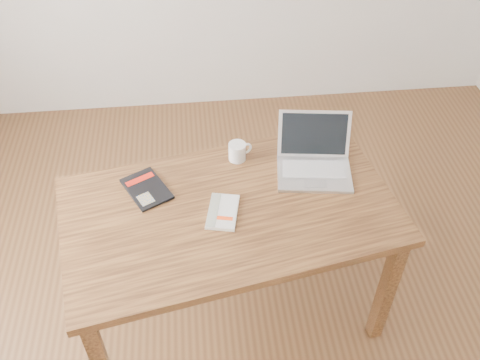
{
  "coord_description": "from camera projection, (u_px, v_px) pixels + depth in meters",
  "views": [
    {
      "loc": [
        -0.24,
        -1.39,
        2.38
      ],
      "look_at": [
        -0.08,
        0.21,
        0.85
      ],
      "focal_mm": 40.0,
      "sensor_mm": 36.0,
      "label": 1
    }
  ],
  "objects": [
    {
      "name": "desk",
      "position": [
        230.0,
        222.0,
        2.31
      ],
      "size": [
        1.52,
        1.05,
        0.75
      ],
      "rotation": [
        0.0,
        0.0,
        0.19
      ],
      "color": "#4E2F17",
      "rests_on": "ground"
    },
    {
      "name": "white_guidebook",
      "position": [
        223.0,
        212.0,
        2.22
      ],
      "size": [
        0.16,
        0.22,
        0.02
      ],
      "rotation": [
        0.0,
        0.0,
        -0.21
      ],
      "color": "silver",
      "rests_on": "desk"
    },
    {
      "name": "room",
      "position": [
        250.0,
        111.0,
        1.72
      ],
      "size": [
        4.04,
        4.04,
        2.7
      ],
      "color": "#51341C",
      "rests_on": "ground"
    },
    {
      "name": "laptop",
      "position": [
        314.0,
        159.0,
        2.4
      ],
      "size": [
        0.36,
        0.35,
        0.22
      ],
      "rotation": [
        0.0,
        0.0,
        -0.13
      ],
      "color": "silver",
      "rests_on": "desk"
    },
    {
      "name": "coffee_mug",
      "position": [
        238.0,
        151.0,
        2.44
      ],
      "size": [
        0.11,
        0.08,
        0.09
      ],
      "rotation": [
        0.0,
        0.0,
        0.39
      ],
      "color": "white",
      "rests_on": "desk"
    },
    {
      "name": "black_guidebook",
      "position": [
        146.0,
        189.0,
        2.32
      ],
      "size": [
        0.24,
        0.27,
        0.01
      ],
      "rotation": [
        0.0,
        0.0,
        0.49
      ],
      "color": "black",
      "rests_on": "desk"
    }
  ]
}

